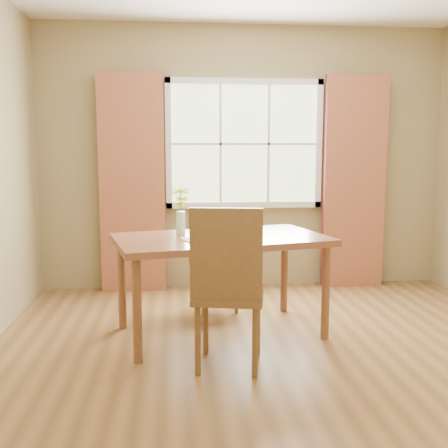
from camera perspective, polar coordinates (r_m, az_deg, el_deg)
name	(u,v)px	position (r m, az deg, el deg)	size (l,w,h in m)	color
room	(280,163)	(3.62, 6.14, 6.60)	(4.24, 3.84, 2.74)	brown
window	(244,144)	(5.47, 2.24, 8.69)	(1.62, 0.06, 1.32)	beige
curtain_left	(132,184)	(5.36, -9.97, 4.31)	(0.65, 0.08, 2.20)	maroon
curtain_right	(354,183)	(5.66, 14.00, 4.39)	(0.65, 0.08, 2.20)	maroon
dining_table	(221,247)	(4.06, -0.34, -2.48)	(1.76, 1.24, 0.78)	brown
chair_near	(228,282)	(3.38, 0.40, -6.37)	(0.53, 0.53, 1.09)	brown
chair_far	(212,254)	(4.77, -1.28, -3.31)	(0.45, 0.45, 0.91)	brown
placemat	(216,240)	(3.88, -0.93, -1.71)	(0.45, 0.33, 0.01)	beige
plate	(216,238)	(3.87, -0.86, -1.58)	(0.26, 0.26, 0.01)	#67BE2F
croissant_sandwich	(218,229)	(3.90, -0.62, -0.59)	(0.18, 0.14, 0.11)	#D69149
water_glass	(255,230)	(4.01, 3.44, -0.70)	(0.07, 0.07, 0.11)	silver
flower_vase	(181,206)	(4.14, -4.75, 1.96)	(0.15, 0.15, 0.37)	silver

